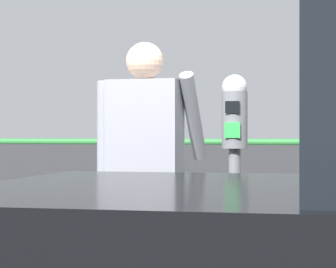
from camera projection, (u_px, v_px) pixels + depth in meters
name	position (u px, v px, depth m)	size (l,w,h in m)	color
parking_meter	(235.00, 153.00, 4.36)	(0.15, 0.16, 1.53)	slate
pedestrian_at_meter	(145.00, 162.00, 4.60)	(0.66, 0.47, 1.75)	black
background_railing	(245.00, 172.00, 7.07)	(24.06, 0.06, 1.13)	#2D7A38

